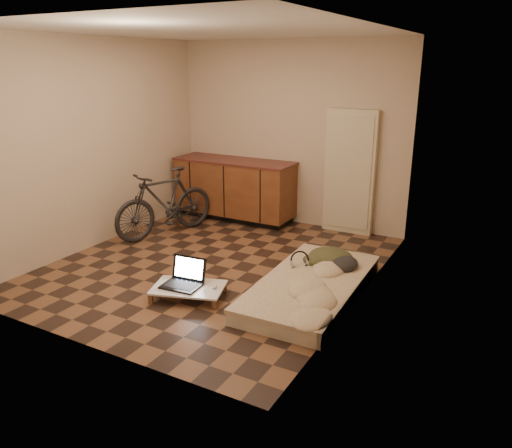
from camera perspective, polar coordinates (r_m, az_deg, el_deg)
The scene contains 10 objects.
room_shell at distance 5.57m, azimuth -5.04°, elevation 7.76°, with size 3.50×4.00×2.60m.
cabinets at distance 7.54m, azimuth -2.44°, elevation 4.03°, with size 1.84×0.62×0.91m.
appliance_panel at distance 6.97m, azimuth 10.66°, elevation 5.81°, with size 0.70×0.10×1.70m, color beige.
bicycle at distance 6.91m, azimuth -10.40°, elevation 2.81°, with size 0.46×1.57×1.02m, color black.
futon at distance 5.19m, azimuth 6.31°, elevation -7.17°, with size 0.99×1.97×0.17m.
clothing_pile at distance 5.57m, azimuth 8.91°, elevation -3.35°, with size 0.54×0.45×0.21m, color #353820, non-canonical shape.
headphones at distance 5.45m, azimuth 5.01°, elevation -4.04°, with size 0.23×0.21×0.15m, color black, non-canonical shape.
lap_desk at distance 5.14m, azimuth -7.73°, elevation -7.25°, with size 0.82×0.66×0.12m.
laptop at distance 5.16m, azimuth -8.25°, elevation -6.34°, with size 0.41×0.38×0.26m.
mouse at distance 5.07m, azimuth -4.79°, elevation -7.15°, with size 0.05×0.09×0.03m, color silver.
Camera 1 is at (3.06, -4.55, 2.28)m, focal length 35.00 mm.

